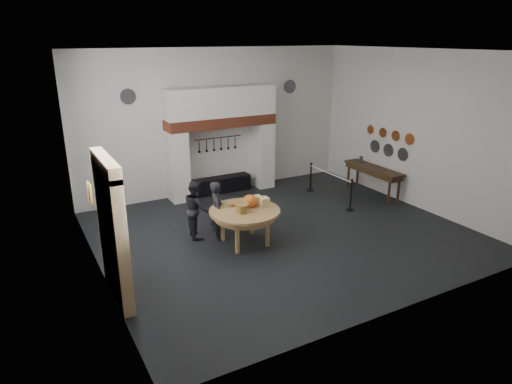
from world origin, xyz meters
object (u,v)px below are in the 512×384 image
side_table (373,168)px  barrier_post_near (351,196)px  visitor_far (196,209)px  iron_range (222,184)px  visitor_near (218,211)px  work_table (245,211)px  barrier_post_far (311,178)px

side_table → barrier_post_near: bearing=-152.9°
visitor_far → iron_range: bearing=-26.9°
visitor_near → barrier_post_near: (4.17, -0.06, -0.30)m
iron_range → visitor_far: visitor_far is taller
work_table → barrier_post_far: barrier_post_far is taller
iron_range → side_table: size_ratio=0.86×
iron_range → barrier_post_near: 4.19m
barrier_post_far → side_table: bearing=-38.8°
work_table → side_table: (5.22, 1.27, 0.03)m
side_table → barrier_post_near: same height
iron_range → visitor_near: (-1.59, -3.25, 0.50)m
iron_range → barrier_post_far: (2.58, -1.30, 0.20)m
barrier_post_near → barrier_post_far: 2.00m
work_table → visitor_near: visitor_near is taller
visitor_far → side_table: size_ratio=0.67×
work_table → barrier_post_far: bearing=33.9°
iron_range → side_table: side_table is taller
visitor_far → barrier_post_far: (4.57, 1.54, -0.29)m
work_table → barrier_post_near: barrier_post_near is taller
iron_range → visitor_near: visitor_near is taller
visitor_far → barrier_post_near: size_ratio=1.64×
iron_range → side_table: (4.10, -2.53, 0.62)m
visitor_far → side_table: (6.09, 0.32, 0.13)m
work_table → iron_range: bearing=73.5°
visitor_near → visitor_far: visitor_near is taller
side_table → barrier_post_near: size_ratio=2.44×
side_table → barrier_post_far: same height
side_table → barrier_post_far: size_ratio=2.44×
side_table → iron_range: bearing=148.4°
visitor_near → visitor_far: size_ratio=1.02×
visitor_near → barrier_post_far: 4.61m
iron_range → visitor_far: 3.51m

